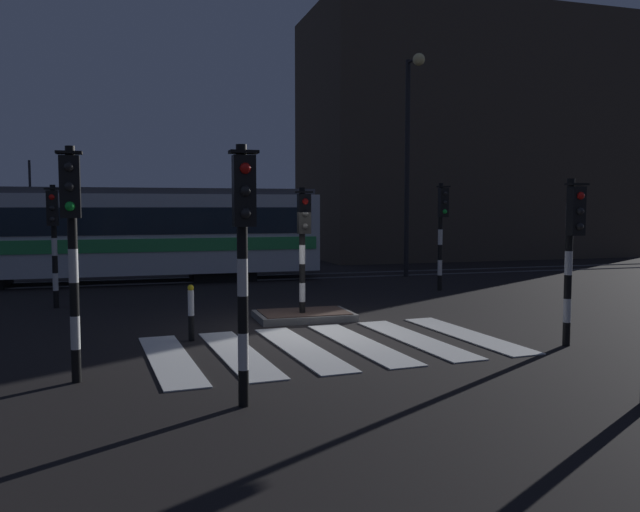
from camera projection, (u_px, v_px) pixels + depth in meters
name	position (u px, v px, depth m)	size (l,w,h in m)	color
ground_plane	(308.00, 331.00, 13.67)	(120.00, 120.00, 0.00)	black
rail_near	(236.00, 281.00, 22.68)	(80.00, 0.12, 0.03)	#59595E
rail_far	(230.00, 277.00, 24.05)	(80.00, 0.12, 0.03)	#59595E
crosswalk_zebra	(331.00, 346.00, 12.13)	(6.93, 4.44, 0.02)	silver
traffic_island	(304.00, 315.00, 15.04)	(2.23, 1.43, 0.18)	slate
traffic_light_median_centre	(303.00, 233.00, 14.65)	(0.36, 0.42, 3.06)	black
traffic_light_corner_far_left	(53.00, 227.00, 16.46)	(0.36, 0.42, 3.19)	black
traffic_light_corner_near_right	(573.00, 236.00, 11.94)	(0.36, 0.42, 3.15)	black
traffic_light_kerb_mid_left	(243.00, 236.00, 8.24)	(0.36, 0.42, 3.43)	black
traffic_light_corner_far_right	(442.00, 220.00, 19.96)	(0.36, 0.42, 3.35)	black
traffic_light_corner_near_left	(72.00, 228.00, 9.40)	(0.36, 0.42, 3.51)	black
street_lamp_trackside_right	(410.00, 141.00, 23.56)	(0.44, 1.21, 8.03)	black
tram	(102.00, 232.00, 21.95)	(14.95, 2.58, 4.15)	silver
bollard_island_edge	(191.00, 313.00, 12.59)	(0.12, 0.12, 1.11)	black
building_backdrop	(465.00, 139.00, 34.45)	(16.69, 8.00, 12.52)	#42382D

